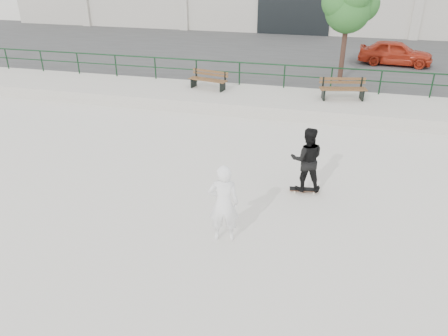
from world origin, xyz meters
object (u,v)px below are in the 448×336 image
(bench_right, at_px, (343,89))
(skateboard, at_px, (304,189))
(standing_skater, at_px, (307,159))
(bench_left, at_px, (209,80))
(red_car, at_px, (395,53))
(tree, at_px, (350,5))
(seated_skater, at_px, (223,204))

(bench_right, relative_size, skateboard, 2.41)
(bench_right, distance_m, skateboard, 7.23)
(bench_right, xyz_separation_m, standing_skater, (-0.91, -7.12, 0.07))
(bench_left, bearing_deg, standing_skater, -44.69)
(bench_right, xyz_separation_m, skateboard, (-0.91, -7.12, -0.85))
(red_car, xyz_separation_m, skateboard, (-3.53, -13.74, -1.05))
(bench_left, relative_size, skateboard, 2.21)
(bench_left, distance_m, tree, 6.91)
(seated_skater, bearing_deg, red_car, -120.13)
(seated_skater, bearing_deg, bench_right, -117.26)
(red_car, relative_size, skateboard, 4.60)
(bench_left, relative_size, seated_skater, 0.93)
(tree, bearing_deg, seated_skater, -101.05)
(tree, relative_size, standing_skater, 2.46)
(bench_left, bearing_deg, skateboard, -44.69)
(bench_right, relative_size, red_car, 0.52)
(bench_left, xyz_separation_m, standing_skater, (4.75, -7.23, 0.11))
(red_car, bearing_deg, bench_left, 133.48)
(bench_right, height_order, standing_skater, standing_skater)
(bench_left, distance_m, skateboard, 8.69)
(standing_skater, bearing_deg, bench_left, -65.15)
(seated_skater, bearing_deg, standing_skater, -134.43)
(bench_right, height_order, tree, tree)
(tree, height_order, red_car, tree)
(tree, height_order, seated_skater, tree)
(red_car, relative_size, seated_skater, 1.94)
(bench_left, height_order, red_car, red_car)
(bench_right, distance_m, red_car, 7.12)
(red_car, xyz_separation_m, seated_skater, (-5.17, -16.37, -0.18))
(tree, xyz_separation_m, seated_skater, (-2.48, -12.68, -2.87))
(standing_skater, bearing_deg, red_car, -112.87)
(skateboard, relative_size, seated_skater, 0.42)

